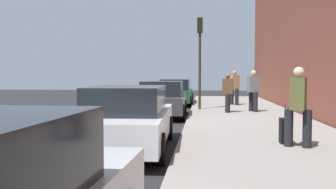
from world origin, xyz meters
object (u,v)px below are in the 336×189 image
at_px(parked_car_green, 176,92).
at_px(pedestrian_tan_coat, 234,87).
at_px(pedestrian_grey_coat, 253,90).
at_px(traffic_light_pole, 200,48).
at_px(parked_car_charcoal, 163,99).
at_px(pedestrian_brown_coat, 228,92).
at_px(pedestrian_olive_coat, 298,104).
at_px(parked_car_white, 129,118).
at_px(rolling_suitcase, 285,131).

height_order(parked_car_green, pedestrian_tan_coat, pedestrian_tan_coat).
height_order(pedestrian_grey_coat, traffic_light_pole, traffic_light_pole).
bearing_deg(pedestrian_grey_coat, parked_car_charcoal, 108.98).
height_order(pedestrian_brown_coat, pedestrian_tan_coat, pedestrian_tan_coat).
xyz_separation_m(pedestrian_olive_coat, traffic_light_pole, (9.18, 2.31, 1.94)).
xyz_separation_m(parked_car_charcoal, pedestrian_tan_coat, (5.05, -3.35, 0.38)).
bearing_deg(parked_car_white, pedestrian_grey_coat, -25.62).
distance_m(parked_car_charcoal, pedestrian_olive_coat, 7.87).
bearing_deg(pedestrian_tan_coat, pedestrian_brown_coat, 171.58).
bearing_deg(parked_car_white, parked_car_green, -0.52).
height_order(parked_car_charcoal, pedestrian_brown_coat, pedestrian_brown_coat).
xyz_separation_m(pedestrian_tan_coat, rolling_suitcase, (-11.49, -0.27, -0.69)).
xyz_separation_m(parked_car_white, pedestrian_olive_coat, (-0.01, -3.87, 0.35)).
xyz_separation_m(parked_car_white, parked_car_green, (13.21, -0.12, -0.00)).
bearing_deg(pedestrian_olive_coat, parked_car_charcoal, 29.01).
distance_m(parked_car_green, rolling_suitcase, 13.27).
xyz_separation_m(parked_car_green, pedestrian_olive_coat, (-13.22, -3.75, 0.35)).
distance_m(parked_car_charcoal, pedestrian_grey_coat, 4.12).
distance_m(pedestrian_brown_coat, traffic_light_pole, 2.74).
bearing_deg(pedestrian_tan_coat, parked_car_green, 68.45).
distance_m(pedestrian_grey_coat, pedestrian_tan_coat, 3.75).
distance_m(pedestrian_tan_coat, rolling_suitcase, 11.51).
xyz_separation_m(parked_car_green, rolling_suitcase, (-12.79, -3.55, -0.31)).
height_order(pedestrian_olive_coat, rolling_suitcase, pedestrian_olive_coat).
bearing_deg(pedestrian_brown_coat, parked_car_white, 160.29).
bearing_deg(rolling_suitcase, parked_car_green, 15.53).
height_order(pedestrian_grey_coat, pedestrian_olive_coat, pedestrian_grey_coat).
distance_m(parked_car_charcoal, parked_car_green, 6.35).
xyz_separation_m(parked_car_charcoal, traffic_light_pole, (2.30, -1.50, 2.30)).
bearing_deg(pedestrian_brown_coat, pedestrian_grey_coat, -69.56).
bearing_deg(parked_car_charcoal, rolling_suitcase, -150.66).
relative_size(parked_car_charcoal, traffic_light_pole, 0.98).
relative_size(pedestrian_brown_coat, rolling_suitcase, 1.76).
height_order(pedestrian_brown_coat, rolling_suitcase, pedestrian_brown_coat).
distance_m(pedestrian_brown_coat, rolling_suitcase, 7.43).
relative_size(parked_car_green, traffic_light_pole, 1.05).
relative_size(pedestrian_brown_coat, pedestrian_tan_coat, 0.91).
height_order(parked_car_green, rolling_suitcase, parked_car_green).
height_order(pedestrian_brown_coat, pedestrian_olive_coat, pedestrian_olive_coat).
height_order(parked_car_green, pedestrian_olive_coat, pedestrian_olive_coat).
bearing_deg(parked_car_green, pedestrian_olive_coat, -164.18).
bearing_deg(pedestrian_grey_coat, pedestrian_brown_coat, 110.44).
bearing_deg(pedestrian_grey_coat, parked_car_white, 154.38).
height_order(pedestrian_grey_coat, pedestrian_tan_coat, pedestrian_tan_coat).
xyz_separation_m(parked_car_white, pedestrian_tan_coat, (11.92, -3.40, 0.38)).
height_order(pedestrian_tan_coat, traffic_light_pole, traffic_light_pole).
bearing_deg(parked_car_white, parked_car_charcoal, -0.45).
xyz_separation_m(pedestrian_brown_coat, rolling_suitcase, (-7.35, -0.89, -0.60)).
bearing_deg(pedestrian_tan_coat, pedestrian_olive_coat, -177.76).
xyz_separation_m(pedestrian_olive_coat, pedestrian_tan_coat, (11.93, 0.47, 0.03)).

